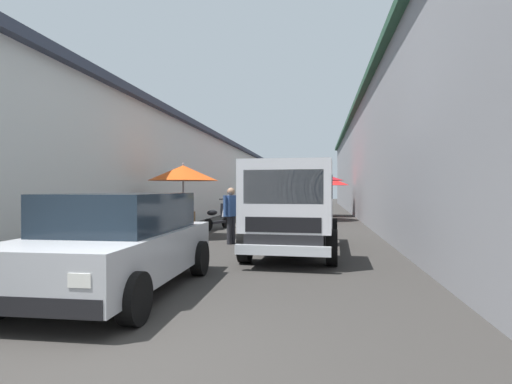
# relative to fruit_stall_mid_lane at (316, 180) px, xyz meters

# --- Properties ---
(ground) EXTENTS (90.00, 90.00, 0.00)m
(ground) POSITION_rel_fruit_stall_mid_lane_xyz_m (-3.11, 1.69, -1.92)
(ground) COLOR #33302D
(building_left_whitewash) EXTENTS (49.80, 7.50, 4.53)m
(building_left_whitewash) POSITION_rel_fruit_stall_mid_lane_xyz_m (-0.86, 8.95, 0.36)
(building_left_whitewash) COLOR silver
(building_left_whitewash) RESTS_ON ground
(building_right_concrete) EXTENTS (49.80, 7.50, 5.78)m
(building_right_concrete) POSITION_rel_fruit_stall_mid_lane_xyz_m (-0.86, -5.57, 0.98)
(building_right_concrete) COLOR gray
(building_right_concrete) RESTS_ON ground
(fruit_stall_mid_lane) EXTENTS (2.72, 2.72, 2.44)m
(fruit_stall_mid_lane) POSITION_rel_fruit_stall_mid_lane_xyz_m (0.00, 0.00, 0.00)
(fruit_stall_mid_lane) COLOR #9E9EA3
(fruit_stall_mid_lane) RESTS_ON ground
(fruit_stall_far_left) EXTENTS (2.41, 2.41, 2.29)m
(fruit_stall_far_left) POSITION_rel_fruit_stall_mid_lane_xyz_m (3.06, -0.57, -0.15)
(fruit_stall_far_left) COLOR #9E9EA3
(fruit_stall_far_left) RESTS_ON ground
(fruit_stall_near_left) EXTENTS (2.15, 2.15, 2.32)m
(fruit_stall_near_left) POSITION_rel_fruit_stall_mid_lane_xyz_m (-7.56, 4.01, -0.16)
(fruit_stall_near_left) COLOR #9E9EA3
(fruit_stall_near_left) RESTS_ON ground
(hatchback_car) EXTENTS (3.94, 1.97, 1.45)m
(hatchback_car) POSITION_rel_fruit_stall_mid_lane_xyz_m (-14.07, 2.75, -1.18)
(hatchback_car) COLOR #ADAFB5
(hatchback_car) RESTS_ON ground
(delivery_truck) EXTENTS (4.99, 2.13, 2.08)m
(delivery_truck) POSITION_rel_fruit_stall_mid_lane_xyz_m (-10.82, 0.44, -0.88)
(delivery_truck) COLOR black
(delivery_truck) RESTS_ON ground
(vendor_by_crates) EXTENTS (0.58, 0.36, 1.55)m
(vendor_by_crates) POSITION_rel_fruit_stall_mid_lane_xyz_m (-8.73, 2.23, -1.04)
(vendor_by_crates) COLOR #232328
(vendor_by_crates) RESTS_ON ground
(vendor_in_shade) EXTENTS (0.36, 0.57, 1.51)m
(vendor_in_shade) POSITION_rel_fruit_stall_mid_lane_xyz_m (-6.60, 0.07, -1.06)
(vendor_in_shade) COLOR #232328
(vendor_in_shade) RESTS_ON ground
(parked_scooter) EXTENTS (1.64, 0.65, 1.14)m
(parked_scooter) POSITION_rel_fruit_stall_mid_lane_xyz_m (-4.82, 3.60, -1.47)
(parked_scooter) COLOR black
(parked_scooter) RESTS_ON ground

